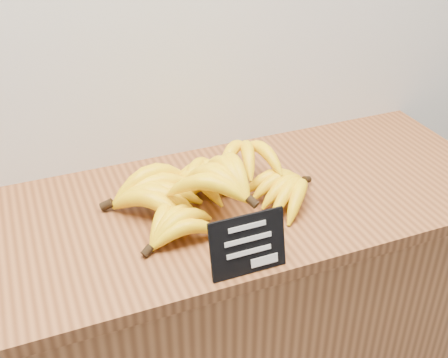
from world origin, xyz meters
TOP-DOWN VIEW (x-y plane):
  - counter at (0.13, 2.75)m, footprint 1.31×0.50m
  - counter_top at (0.13, 2.75)m, footprint 1.39×0.54m
  - chalkboard_sign at (0.11, 2.51)m, footprint 0.15×0.03m
  - banana_pile at (0.11, 2.76)m, footprint 0.48×0.32m

SIDE VIEW (x-z plane):
  - counter at x=0.13m, z-range 0.00..0.90m
  - counter_top at x=0.13m, z-range 0.90..0.93m
  - banana_pile at x=0.11m, z-range 0.92..1.04m
  - chalkboard_sign at x=0.11m, z-range 0.93..1.05m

